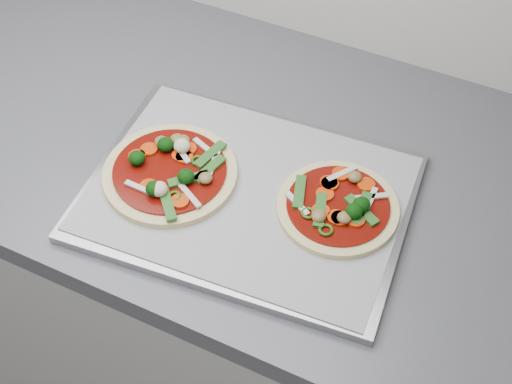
% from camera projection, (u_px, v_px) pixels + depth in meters
% --- Properties ---
extents(base_cabinet, '(3.60, 0.60, 0.86)m').
position_uv_depth(base_cabinet, '(45.00, 226.00, 1.57)').
color(base_cabinet, beige).
rests_on(base_cabinet, ground).
extents(baking_tray, '(0.47, 0.37, 0.01)m').
position_uv_depth(baking_tray, '(248.00, 196.00, 1.00)').
color(baking_tray, gray).
rests_on(baking_tray, countertop).
extents(parchment, '(0.44, 0.34, 0.00)m').
position_uv_depth(parchment, '(248.00, 192.00, 0.99)').
color(parchment, '#A4A5A9').
rests_on(parchment, baking_tray).
extents(pizza_left, '(0.25, 0.25, 0.03)m').
position_uv_depth(pizza_left, '(171.00, 171.00, 1.01)').
color(pizza_left, '#D9C780').
rests_on(pizza_left, parchment).
extents(pizza_right, '(0.17, 0.17, 0.03)m').
position_uv_depth(pizza_right, '(339.00, 206.00, 0.97)').
color(pizza_right, '#D9C780').
rests_on(pizza_right, parchment).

